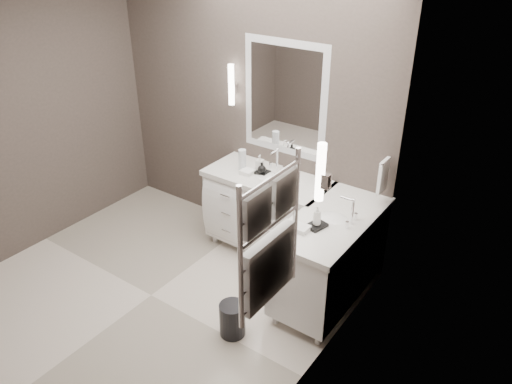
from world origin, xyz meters
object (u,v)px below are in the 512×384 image
Objects in this scene: vanity_back at (268,209)px; waste_bin at (232,319)px; towel_ladder at (269,246)px; vanity_right at (330,254)px.

waste_bin is (0.45, -1.17, -0.34)m from vanity_back.
towel_ladder is 3.02× the size of waste_bin.
waste_bin is (-0.65, 0.46, -1.24)m from towel_ladder.
vanity_back is 1.00× the size of vanity_right.
vanity_back is 1.30m from waste_bin.
towel_ladder is at bearing -35.01° from waste_bin.
vanity_right is 1.38× the size of towel_ladder.
vanity_back and vanity_right have the same top height.
vanity_right is at bearing 99.84° from towel_ladder.
towel_ladder is (0.23, -1.30, 0.91)m from vanity_right.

